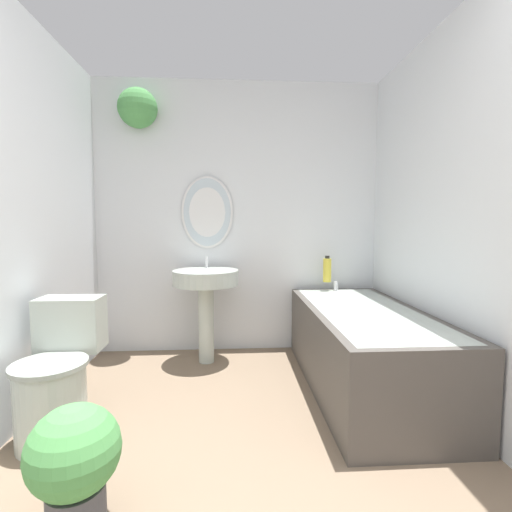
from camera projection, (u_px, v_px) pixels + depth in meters
The scene contains 7 objects.
wall_back at pixel (230, 209), 3.33m from camera, with size 2.62×0.33×2.40m.
wall_right at pixel (483, 214), 1.98m from camera, with size 0.06×2.99×2.40m.
toilet at pixel (58, 377), 2.00m from camera, with size 0.38×0.56×0.72m.
pedestal_sink at pixel (206, 288), 3.05m from camera, with size 0.54×0.54×0.87m.
bathtub at pixel (364, 347), 2.58m from camera, with size 0.75×1.66×0.64m.
shampoo_bottle at pixel (327, 270), 3.27m from camera, with size 0.07×0.07×0.23m.
potted_plant at pixel (75, 461), 1.36m from camera, with size 0.34×0.34×0.49m.
Camera 1 is at (-0.06, -0.47, 1.15)m, focal length 26.00 mm.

